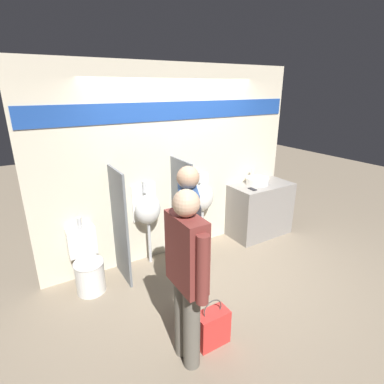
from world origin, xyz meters
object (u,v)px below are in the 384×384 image
(person_in_vest, at_px, (188,233))
(toilet, at_px, (88,266))
(shopping_bag, at_px, (212,327))
(urinal_far, at_px, (202,198))
(sink_basin, at_px, (257,181))
(urinal_near_counter, at_px, (148,209))
(cell_phone, at_px, (252,189))
(person_with_lanyard, at_px, (187,274))

(person_in_vest, bearing_deg, toilet, 66.72)
(person_in_vest, height_order, shopping_bag, person_in_vest)
(urinal_far, bearing_deg, sink_basin, -5.89)
(urinal_near_counter, relative_size, shopping_bag, 2.36)
(urinal_near_counter, bearing_deg, person_in_vest, -92.40)
(cell_phone, height_order, shopping_bag, cell_phone)
(urinal_far, relative_size, person_with_lanyard, 0.72)
(toilet, bearing_deg, shopping_bag, -61.71)
(sink_basin, xyz_separation_m, urinal_near_counter, (-1.90, 0.10, -0.13))
(cell_phone, bearing_deg, person_in_vest, -152.11)
(cell_phone, relative_size, toilet, 0.16)
(urinal_near_counter, bearing_deg, person_with_lanyard, -102.49)
(sink_basin, xyz_separation_m, person_in_vest, (-1.95, -1.06, 0.04))
(cell_phone, relative_size, urinal_far, 0.12)
(urinal_near_counter, distance_m, shopping_bag, 1.78)
(toilet, xyz_separation_m, person_with_lanyard, (0.52, -1.53, 0.60))
(toilet, height_order, person_with_lanyard, person_with_lanyard)
(person_with_lanyard, bearing_deg, urinal_near_counter, -12.01)
(person_in_vest, distance_m, person_with_lanyard, 0.62)
(cell_phone, relative_size, person_in_vest, 0.08)
(cell_phone, xyz_separation_m, shopping_bag, (-1.72, -1.39, -0.71))
(sink_basin, relative_size, person_in_vest, 0.22)
(person_in_vest, bearing_deg, sink_basin, -34.51)
(urinal_near_counter, relative_size, urinal_far, 1.00)
(sink_basin, relative_size, cell_phone, 2.64)
(cell_phone, distance_m, person_with_lanyard, 2.46)
(toilet, height_order, shopping_bag, toilet)
(urinal_near_counter, xyz_separation_m, person_in_vest, (-0.05, -1.17, 0.16))
(person_with_lanyard, bearing_deg, shopping_bag, -85.36)
(cell_phone, distance_m, shopping_bag, 2.32)
(cell_phone, xyz_separation_m, toilet, (-2.53, 0.11, -0.58))
(sink_basin, bearing_deg, person_with_lanyard, -145.13)
(toilet, distance_m, person_in_vest, 1.47)
(toilet, relative_size, shopping_bag, 1.78)
(urinal_far, bearing_deg, person_in_vest, -128.81)
(urinal_near_counter, bearing_deg, shopping_bag, -92.71)
(urinal_near_counter, height_order, toilet, urinal_near_counter)
(cell_phone, relative_size, person_with_lanyard, 0.08)
(sink_basin, height_order, person_with_lanyard, person_with_lanyard)
(urinal_near_counter, relative_size, person_in_vest, 0.71)
(cell_phone, distance_m, person_in_vest, 1.91)
(urinal_far, distance_m, person_in_vest, 1.51)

